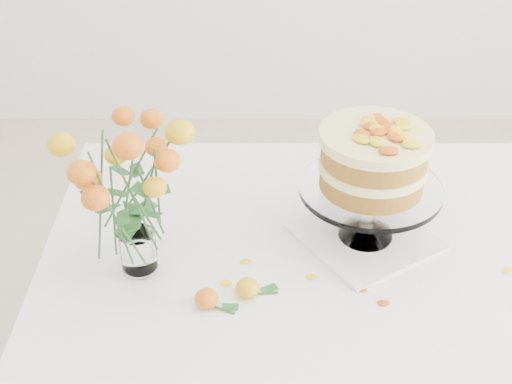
% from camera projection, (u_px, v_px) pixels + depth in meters
% --- Properties ---
extents(table, '(1.43, 0.93, 0.76)m').
position_uv_depth(table, '(360.00, 276.00, 1.63)').
color(table, tan).
rests_on(table, ground).
extents(napkin, '(0.37, 0.37, 0.01)m').
position_uv_depth(napkin, '(365.00, 237.00, 1.61)').
color(napkin, silver).
rests_on(napkin, table).
extents(cake_stand, '(0.31, 0.31, 0.28)m').
position_uv_depth(cake_stand, '(373.00, 165.00, 1.51)').
color(cake_stand, white).
rests_on(cake_stand, napkin).
extents(rose_vase, '(0.31, 0.31, 0.39)m').
position_uv_depth(rose_vase, '(130.00, 181.00, 1.40)').
color(rose_vase, white).
rests_on(rose_vase, table).
extents(loose_rose_near, '(0.09, 0.05, 0.04)m').
position_uv_depth(loose_rose_near, '(248.00, 288.00, 1.45)').
color(loose_rose_near, orange).
rests_on(loose_rose_near, table).
extents(loose_rose_far, '(0.08, 0.05, 0.04)m').
position_uv_depth(loose_rose_far, '(207.00, 299.00, 1.42)').
color(loose_rose_far, '#B84608').
rests_on(loose_rose_far, table).
extents(stray_petal_a, '(0.03, 0.02, 0.00)m').
position_uv_depth(stray_petal_a, '(312.00, 277.00, 1.50)').
color(stray_petal_a, yellow).
rests_on(stray_petal_a, table).
extents(stray_petal_b, '(0.03, 0.02, 0.00)m').
position_uv_depth(stray_petal_b, '(361.00, 290.00, 1.47)').
color(stray_petal_b, yellow).
rests_on(stray_petal_b, table).
extents(stray_petal_c, '(0.03, 0.02, 0.00)m').
position_uv_depth(stray_petal_c, '(383.00, 303.00, 1.44)').
color(stray_petal_c, yellow).
rests_on(stray_petal_c, table).
extents(stray_petal_d, '(0.03, 0.02, 0.00)m').
position_uv_depth(stray_petal_d, '(246.00, 262.00, 1.54)').
color(stray_petal_d, yellow).
rests_on(stray_petal_d, table).
extents(stray_petal_e, '(0.03, 0.02, 0.00)m').
position_uv_depth(stray_petal_e, '(226.00, 283.00, 1.49)').
color(stray_petal_e, yellow).
rests_on(stray_petal_e, table).
extents(stray_petal_f, '(0.03, 0.02, 0.00)m').
position_uv_depth(stray_petal_f, '(508.00, 271.00, 1.52)').
color(stray_petal_f, yellow).
rests_on(stray_petal_f, table).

